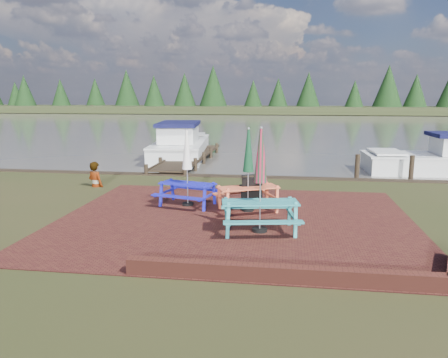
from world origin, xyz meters
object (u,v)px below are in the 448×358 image
at_px(boat_jetty, 181,146).
at_px(picnic_table_blue, 187,180).
at_px(person, 95,162).
at_px(picnic_table_red, 248,183).
at_px(picnic_table_teal, 260,197).
at_px(jetty, 189,157).
at_px(chalkboard, 252,192).

bearing_deg(boat_jetty, picnic_table_blue, -81.73).
distance_m(boat_jetty, person, 8.64).
height_order(picnic_table_blue, person, picnic_table_blue).
height_order(picnic_table_red, picnic_table_blue, picnic_table_red).
bearing_deg(picnic_table_teal, picnic_table_red, 93.54).
bearing_deg(boat_jetty, jetty, -70.85).
xyz_separation_m(boat_jetty, person, (-0.96, -8.58, 0.43)).
relative_size(chalkboard, jetty, 0.10).
height_order(picnic_table_red, boat_jetty, picnic_table_red).
relative_size(picnic_table_red, person, 1.32).
xyz_separation_m(picnic_table_teal, chalkboard, (-0.36, 2.11, -0.37)).
xyz_separation_m(picnic_table_red, person, (-5.55, 2.52, 0.07)).
height_order(picnic_table_red, chalkboard, picnic_table_red).
bearing_deg(picnic_table_red, person, 129.83).
xyz_separation_m(chalkboard, boat_jetty, (-4.68, 10.79, -0.05)).
distance_m(picnic_table_blue, jetty, 9.23).
distance_m(jetty, boat_jetty, 1.97).
height_order(picnic_table_red, person, picnic_table_red).
relative_size(jetty, boat_jetty, 1.19).
distance_m(picnic_table_blue, person, 4.35).
distance_m(jetty, person, 7.10).
bearing_deg(person, jetty, -80.73).
bearing_deg(chalkboard, person, 136.92).
bearing_deg(person, picnic_table_teal, 168.21).
distance_m(picnic_table_teal, boat_jetty, 13.85).
distance_m(picnic_table_red, jetty, 10.10).
distance_m(picnic_table_blue, boat_jetty, 11.11).
relative_size(picnic_table_blue, chalkboard, 2.35).
relative_size(picnic_table_blue, jetty, 0.24).
distance_m(picnic_table_teal, picnic_table_blue, 3.09).
height_order(picnic_table_teal, picnic_table_red, picnic_table_teal).
bearing_deg(chalkboard, picnic_table_red, -126.14).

